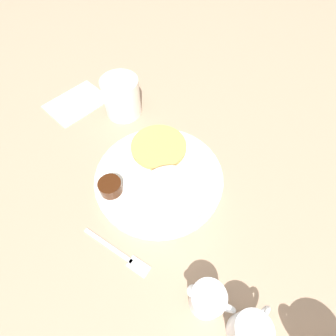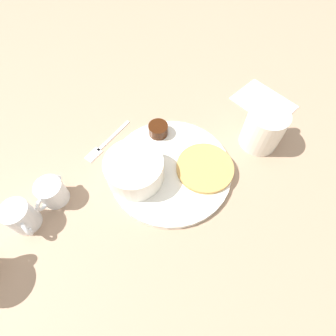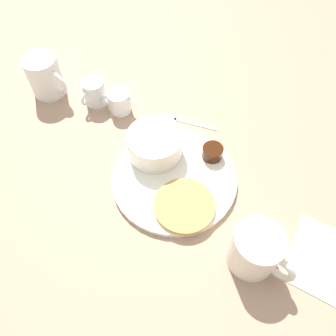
{
  "view_description": "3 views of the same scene",
  "coord_description": "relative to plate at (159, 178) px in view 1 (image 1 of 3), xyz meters",
  "views": [
    {
      "loc": [
        0.14,
        0.24,
        0.45
      ],
      "look_at": [
        -0.02,
        0.01,
        0.03
      ],
      "focal_mm": 28.0,
      "sensor_mm": 36.0,
      "label": 1
    },
    {
      "loc": [
        -0.24,
        0.14,
        0.48
      ],
      "look_at": [
        -0.01,
        0.01,
        0.03
      ],
      "focal_mm": 28.0,
      "sensor_mm": 36.0,
      "label": 2
    },
    {
      "loc": [
        -0.27,
        -0.23,
        0.57
      ],
      "look_at": [
        -0.01,
        0.01,
        0.05
      ],
      "focal_mm": 35.0,
      "sensor_mm": 36.0,
      "label": 3
    }
  ],
  "objects": [
    {
      "name": "ground_plane",
      "position": [
        0.0,
        0.0,
        -0.01
      ],
      "size": [
        4.0,
        4.0,
        0.0
      ],
      "primitive_type": "plane",
      "color": "#9E7F66"
    },
    {
      "name": "plate",
      "position": [
        0.0,
        0.0,
        0.0
      ],
      "size": [
        0.25,
        0.25,
        0.01
      ],
      "color": "white",
      "rests_on": "ground_plane"
    },
    {
      "name": "pancake_stack",
      "position": [
        -0.04,
        -0.06,
        0.01
      ],
      "size": [
        0.12,
        0.12,
        0.01
      ],
      "color": "tan",
      "rests_on": "plate"
    },
    {
      "name": "bowl",
      "position": [
        0.02,
        0.07,
        0.03
      ],
      "size": [
        0.11,
        0.11,
        0.05
      ],
      "color": "white",
      "rests_on": "plate"
    },
    {
      "name": "syrup_cup",
      "position": [
        0.09,
        -0.02,
        0.02
      ],
      "size": [
        0.04,
        0.04,
        0.02
      ],
      "color": "#38190A",
      "rests_on": "plate"
    },
    {
      "name": "butter_ramekin",
      "position": [
        0.04,
        0.08,
        0.02
      ],
      "size": [
        0.05,
        0.05,
        0.04
      ],
      "color": "white",
      "rests_on": "plate"
    },
    {
      "name": "coffee_mug",
      "position": [
        -0.03,
        -0.21,
        0.04
      ],
      "size": [
        0.08,
        0.12,
        0.09
      ],
      "color": "silver",
      "rests_on": "ground_plane"
    },
    {
      "name": "creamer_pitcher_near",
      "position": [
        0.06,
        0.23,
        0.02
      ],
      "size": [
        0.05,
        0.06,
        0.05
      ],
      "color": "white",
      "rests_on": "ground_plane"
    },
    {
      "name": "creamer_pitcher_far",
      "position": [
        0.04,
        0.29,
        0.03
      ],
      "size": [
        0.08,
        0.05,
        0.06
      ],
      "color": "white",
      "rests_on": "ground_plane"
    },
    {
      "name": "fork",
      "position": [
        0.13,
        0.09,
        -0.0
      ],
      "size": [
        0.07,
        0.13,
        0.0
      ],
      "color": "silver",
      "rests_on": "ground_plane"
    },
    {
      "name": "napkin",
      "position": [
        0.05,
        -0.3,
        -0.0
      ],
      "size": [
        0.15,
        0.13,
        0.0
      ],
      "color": "white",
      "rests_on": "ground_plane"
    }
  ]
}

